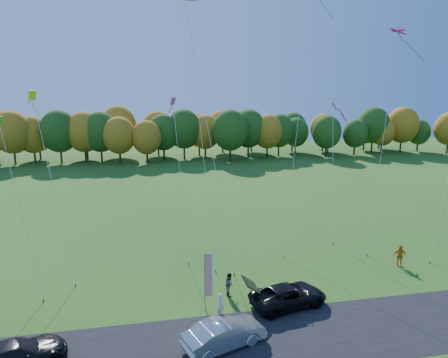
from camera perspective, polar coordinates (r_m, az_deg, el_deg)
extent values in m
plane|color=#205416|center=(27.21, 2.53, -17.36)|extent=(160.00, 160.00, 0.00)
cube|color=black|center=(23.94, 4.94, -22.00)|extent=(90.00, 6.00, 0.01)
imported|color=black|center=(26.97, 9.18, -16.11)|extent=(5.40, 3.28, 1.40)
imported|color=#B3B3B8|center=(23.03, 0.08, -21.25)|extent=(4.86, 3.04, 1.51)
imported|color=black|center=(23.99, -27.85, -21.43)|extent=(5.39, 3.95, 1.45)
imported|color=silver|center=(25.34, -0.52, -17.66)|extent=(0.58, 0.70, 1.64)
imported|color=gray|center=(27.86, 0.79, -14.77)|extent=(0.59, 0.76, 1.55)
imported|color=orange|center=(34.73, 23.81, -10.00)|extent=(1.09, 0.68, 1.74)
cylinder|color=#999999|center=(25.69, -2.78, -14.40)|extent=(0.06, 0.06, 3.85)
cube|color=red|center=(25.56, -2.24, -13.58)|extent=(0.48, 0.05, 2.89)
cube|color=navy|center=(25.13, -2.27, -11.37)|extent=(0.48, 0.04, 0.75)
cylinder|color=#4C3F33|center=(30.74, 1.46, -13.42)|extent=(0.08, 0.08, 0.20)
cylinder|color=#4C3F33|center=(34.06, 8.46, -10.86)|extent=(0.08, 0.08, 0.20)
cylinder|color=#4C3F33|center=(31.19, -1.18, -13.01)|extent=(0.08, 0.08, 0.20)
cylinder|color=#4C3F33|center=(35.99, 19.77, -10.18)|extent=(0.08, 0.08, 0.20)
cube|color=#D11767|center=(42.72, 23.62, 18.77)|extent=(3.31, 1.15, 1.26)
cylinder|color=#4C3F33|center=(31.05, -20.47, -13.99)|extent=(0.08, 0.08, 0.20)
cube|color=#E0FF1A|center=(34.57, -25.73, 10.71)|extent=(1.26, 1.26, 1.49)
cylinder|color=#4C3F33|center=(29.81, -24.40, -15.50)|extent=(0.08, 0.08, 0.20)
cylinder|color=#4C3F33|center=(37.61, 15.30, -8.87)|extent=(0.08, 0.08, 0.20)
cube|color=white|center=(39.89, 15.31, 10.56)|extent=(1.37, 1.37, 1.63)
cylinder|color=#4C3F33|center=(32.60, -5.09, -11.88)|extent=(0.08, 0.08, 0.20)
cube|color=#CA4381|center=(38.08, -7.29, 10.99)|extent=(1.15, 1.15, 1.36)
cylinder|color=#4C3F33|center=(36.63, 27.32, -10.47)|extent=(0.08, 0.08, 0.20)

